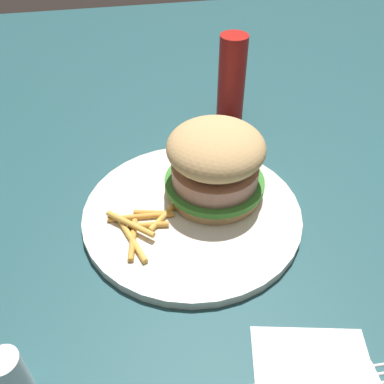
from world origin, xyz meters
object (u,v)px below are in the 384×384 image
napkin (316,383)px  fork (318,382)px  salt_shaker (11,376)px  fries_pile (142,225)px  plate (192,213)px  sandwich (215,162)px  ketchup_bottle (232,78)px

napkin → fork: 0.00m
salt_shaker → fries_pile: bearing=142.1°
plate → fries_pile: fries_pile is taller
sandwich → salt_shaker: (0.21, -0.23, -0.03)m
fries_pile → ketchup_bottle: ketchup_bottle is taller
plate → napkin: size_ratio=2.49×
fries_pile → fork: 0.25m
ketchup_bottle → sandwich: bearing=-20.6°
plate → napkin: plate is taller
ketchup_bottle → napkin: bearing=-5.2°
sandwich → plate: bearing=-52.5°
plate → fries_pile: (0.02, -0.06, 0.01)m
sandwich → fries_pile: sandwich is taller
plate → fries_pile: bearing=-73.9°
ketchup_bottle → salt_shaker: bearing=-36.5°
napkin → ketchup_bottle: size_ratio=0.79×
sandwich → fork: size_ratio=0.74×
fries_pile → salt_shaker: 0.21m
napkin → fork: size_ratio=0.63×
fork → fries_pile: bearing=-147.6°
plate → sandwich: 0.07m
sandwich → fork: (0.26, 0.04, -0.06)m
napkin → ketchup_bottle: 0.46m
plate → salt_shaker: bearing=-46.4°
sandwich → ketchup_bottle: bearing=159.4°
fries_pile → fork: bearing=32.4°
plate → fork: bearing=16.9°
sandwich → salt_shaker: bearing=-47.3°
ketchup_bottle → plate: bearing=-25.9°
plate → ketchup_bottle: ketchup_bottle is taller
plate → sandwich: (-0.03, 0.03, 0.06)m
fork → sandwich: bearing=-172.2°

